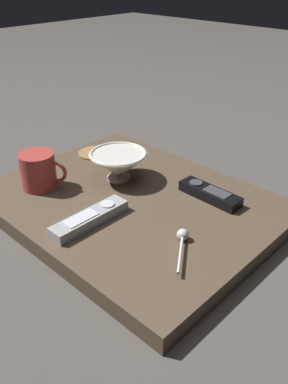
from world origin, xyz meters
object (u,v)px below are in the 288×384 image
object	(u,v)px
teaspoon	(182,238)
cereal_bowl	(118,164)
tv_remote_near	(210,194)
coffee_mug	(39,171)
tv_remote_far	(90,218)
drink_coaster	(94,153)

from	to	relation	value
teaspoon	cereal_bowl	bearing A→B (deg)	71.05
teaspoon	tv_remote_near	size ratio (longest dim) A/B	0.69
cereal_bowl	teaspoon	distance (m)	0.32
coffee_mug	tv_remote_far	size ratio (longest dim) A/B	0.58
tv_remote_near	drink_coaster	distance (m)	0.40
coffee_mug	drink_coaster	world-z (taller)	coffee_mug
tv_remote_far	drink_coaster	distance (m)	0.37
cereal_bowl	coffee_mug	bearing A→B (deg)	146.27
tv_remote_near	drink_coaster	bearing A→B (deg)	93.74
tv_remote_far	tv_remote_near	bearing A→B (deg)	-25.20
coffee_mug	teaspoon	world-z (taller)	coffee_mug
drink_coaster	tv_remote_near	bearing A→B (deg)	-86.26
coffee_mug	tv_remote_far	bearing A→B (deg)	-94.80
teaspoon	drink_coaster	size ratio (longest dim) A/B	1.17
cereal_bowl	tv_remote_near	bearing A→B (deg)	-70.18
teaspoon	tv_remote_far	size ratio (longest dim) A/B	0.58
coffee_mug	drink_coaster	size ratio (longest dim) A/B	1.16
cereal_bowl	drink_coaster	xyz separation A→B (m)	(0.06, 0.17, -0.04)
teaspoon	tv_remote_far	distance (m)	0.21
tv_remote_far	coffee_mug	bearing A→B (deg)	85.20
tv_remote_near	drink_coaster	world-z (taller)	tv_remote_near
drink_coaster	tv_remote_far	bearing A→B (deg)	-131.60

